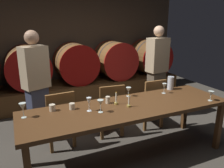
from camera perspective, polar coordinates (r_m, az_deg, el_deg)
The scene contains 25 objects.
ground_plane at distance 3.36m, azimuth 3.23°, elevation -17.30°, with size 7.40×7.40×0.00m, color #3F3A33.
back_wall at distance 5.63m, azimuth -10.96°, elevation 10.81°, with size 5.70×0.24×2.69m, color #473A2D.
barrel_shelf at distance 5.33m, azimuth -8.90°, elevation -1.76°, with size 5.13×0.90×0.44m, color brown.
wine_barrel_left at distance 5.00m, azimuth -20.71°, elevation 4.04°, with size 0.90×0.76×0.90m.
wine_barrel_center at distance 5.17m, azimuth -9.20°, elevation 5.26°, with size 0.90×0.76×0.90m.
wine_barrel_right at distance 5.50m, azimuth 0.85°, elevation 6.14°, with size 0.90×0.76×0.90m.
wine_barrel_far_right at distance 6.01m, azimuth 9.76°, elevation 6.77°, with size 0.90×0.76×0.90m.
dining_table at distance 2.96m, azimuth 4.23°, elevation -6.78°, with size 2.77×0.82×0.77m.
chair_left at distance 3.37m, azimuth -13.22°, elevation -8.15°, with size 0.42×0.42×0.88m.
chair_center at distance 3.60m, azimuth -0.44°, elevation -6.02°, with size 0.44×0.44×0.88m.
chair_right at distance 3.94m, azimuth 10.02°, elevation -4.26°, with size 0.41×0.41×0.88m.
guest_left at distance 3.63m, azimuth -18.79°, elevation -0.25°, with size 0.44×0.37×1.71m.
guest_right at distance 4.33m, azimuth 11.35°, elevation 3.13°, with size 0.41×0.29×1.74m.
candle_left at distance 2.96m, azimuth 1.06°, elevation -4.31°, with size 0.05×0.05×0.19m.
candle_right at distance 2.89m, azimuth 4.33°, elevation -4.96°, with size 0.05×0.05×0.18m.
pitcher at distance 3.69m, azimuth 14.75°, elevation 0.25°, with size 0.10×0.10×0.21m.
wine_glass_far_left at distance 2.74m, azimuth -21.89°, elevation -5.50°, with size 0.08×0.08×0.18m.
wine_glass_left at distance 2.74m, azimuth -5.91°, elevation -4.47°, with size 0.06×0.06×0.18m.
wine_glass_center_left at distance 2.69m, azimuth -2.97°, elevation -4.86°, with size 0.08×0.08×0.16m.
wine_glass_center_right at distance 3.25m, azimuth 4.23°, elevation -1.53°, with size 0.08×0.08×0.14m.
wine_glass_right at distance 3.46m, azimuth 13.24°, elevation -0.49°, with size 0.07×0.07×0.16m.
wine_glass_far_right at distance 3.36m, azimuth 23.98°, elevation -2.29°, with size 0.08×0.08×0.14m.
cup_left at distance 2.86m, azimuth -15.03°, elevation -5.87°, with size 0.08×0.08×0.08m, color beige.
cup_center at distance 2.86m, azimuth -10.18°, elevation -5.62°, with size 0.07×0.07×0.08m, color beige.
cup_right at distance 3.00m, azimuth -1.08°, elevation -4.09°, with size 0.06×0.06×0.10m, color beige.
Camera 1 is at (-1.32, -2.47, 1.86)m, focal length 35.74 mm.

